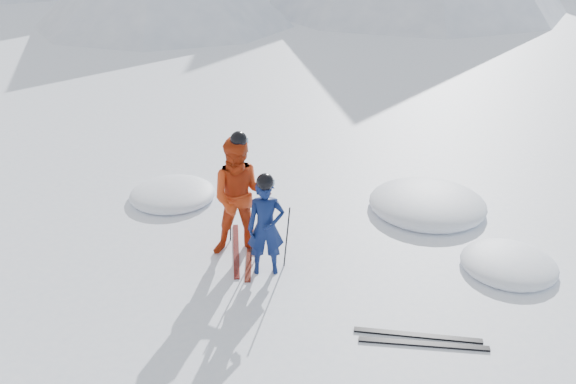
% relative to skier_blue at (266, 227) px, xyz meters
% --- Properties ---
extents(ground, '(160.00, 160.00, 0.00)m').
position_rel_skier_blue_xyz_m(ground, '(2.13, 0.16, -0.78)').
color(ground, white).
rests_on(ground, ground).
extents(skier_blue, '(0.67, 0.56, 1.57)m').
position_rel_skier_blue_xyz_m(skier_blue, '(0.00, 0.00, 0.00)').
color(skier_blue, '#0C1B4D').
rests_on(skier_blue, ground).
extents(skier_red, '(1.19, 1.08, 2.01)m').
position_rel_skier_blue_xyz_m(skier_red, '(-0.57, 0.40, 0.22)').
color(skier_red, '#B7320E').
rests_on(skier_red, ground).
extents(pole_blue_left, '(0.11, 0.08, 1.04)m').
position_rel_skier_blue_xyz_m(pole_blue_left, '(-0.30, 0.15, -0.26)').
color(pole_blue_left, black).
rests_on(pole_blue_left, ground).
extents(pole_blue_right, '(0.11, 0.07, 1.04)m').
position_rel_skier_blue_xyz_m(pole_blue_right, '(0.25, 0.25, -0.26)').
color(pole_blue_right, black).
rests_on(pole_blue_right, ground).
extents(pole_red_left, '(0.13, 0.10, 1.34)m').
position_rel_skier_blue_xyz_m(pole_red_left, '(-0.87, 0.65, -0.11)').
color(pole_red_left, black).
rests_on(pole_red_left, ground).
extents(pole_red_right, '(0.13, 0.09, 1.34)m').
position_rel_skier_blue_xyz_m(pole_red_right, '(-0.27, 0.55, -0.11)').
color(pole_red_right, black).
rests_on(pole_red_right, ground).
extents(ski_worn_left, '(0.78, 1.59, 0.03)m').
position_rel_skier_blue_xyz_m(ski_worn_left, '(-0.69, 0.40, -0.77)').
color(ski_worn_left, black).
rests_on(ski_worn_left, ground).
extents(ski_worn_right, '(0.67, 1.63, 0.03)m').
position_rel_skier_blue_xyz_m(ski_worn_right, '(-0.45, 0.40, -0.77)').
color(ski_worn_right, black).
rests_on(ski_worn_right, ground).
extents(ski_loose_a, '(1.69, 0.40, 0.03)m').
position_rel_skier_blue_xyz_m(ski_loose_a, '(2.48, -0.82, -0.77)').
color(ski_loose_a, black).
rests_on(ski_loose_a, ground).
extents(ski_loose_b, '(1.68, 0.45, 0.03)m').
position_rel_skier_blue_xyz_m(ski_loose_b, '(2.58, -0.97, -0.77)').
color(ski_loose_b, black).
rests_on(ski_loose_b, ground).
extents(snow_lumps, '(9.87, 5.35, 0.48)m').
position_rel_skier_blue_xyz_m(snow_lumps, '(1.57, 2.13, -0.78)').
color(snow_lumps, white).
rests_on(snow_lumps, ground).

